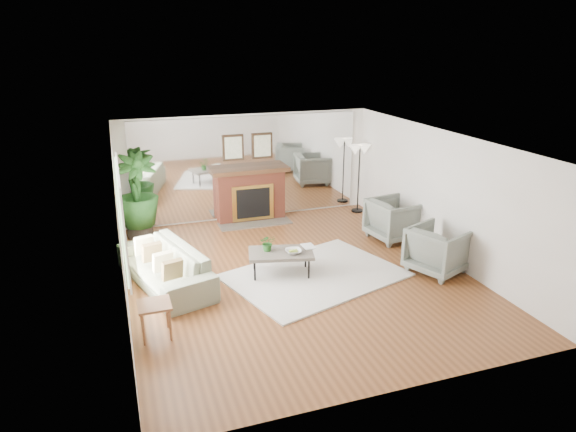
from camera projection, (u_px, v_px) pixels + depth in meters
name	position (u px, v px, depth m)	size (l,w,h in m)	color
ground	(297.00, 275.00, 9.47)	(7.00, 7.00, 0.00)	brown
wall_left	(121.00, 230.00, 8.15)	(0.02, 7.00, 2.50)	white
wall_right	(442.00, 195.00, 9.98)	(0.02, 7.00, 2.50)	white
wall_back	(248.00, 167.00, 12.19)	(6.00, 0.02, 2.50)	white
mirror_panel	(248.00, 167.00, 12.17)	(5.40, 0.04, 2.40)	silver
window_panel	(122.00, 216.00, 8.48)	(0.04, 2.40, 1.50)	#B2E09E
fireplace	(251.00, 193.00, 12.17)	(1.85, 0.83, 2.05)	brown
area_rug	(315.00, 275.00, 9.43)	(3.02, 2.16, 0.03)	silver
coffee_table	(281.00, 254.00, 9.34)	(1.29, 0.94, 0.47)	#564D44
sofa	(165.00, 266.00, 9.02)	(2.38, 0.93, 0.69)	gray
armchair_back	(394.00, 219.00, 11.07)	(0.95, 0.98, 0.89)	gray
armchair_front	(438.00, 250.00, 9.49)	(0.94, 0.96, 0.88)	gray
side_table	(155.00, 309.00, 7.38)	(0.47, 0.47, 0.53)	#97643C
potted_ficus	(137.00, 194.00, 10.98)	(0.95, 0.95, 1.87)	#29241E
floor_lamp	(360.00, 155.00, 12.51)	(0.55, 0.31, 1.70)	black
tabletop_plant	(268.00, 243.00, 9.32)	(0.28, 0.25, 0.32)	#295D22
fruit_bowl	(293.00, 251.00, 9.25)	(0.29, 0.29, 0.07)	#97643C
book	(303.00, 247.00, 9.50)	(0.22, 0.29, 0.02)	#97643C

